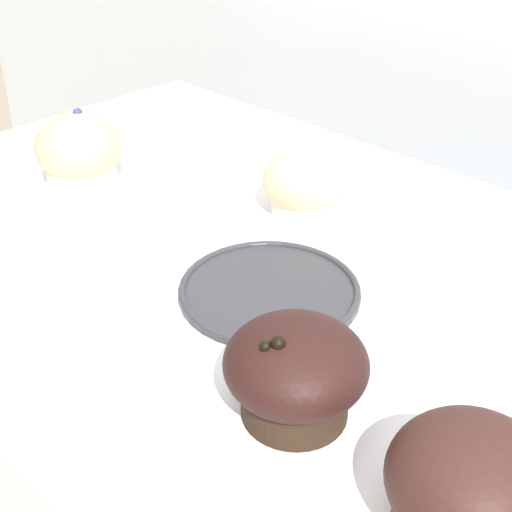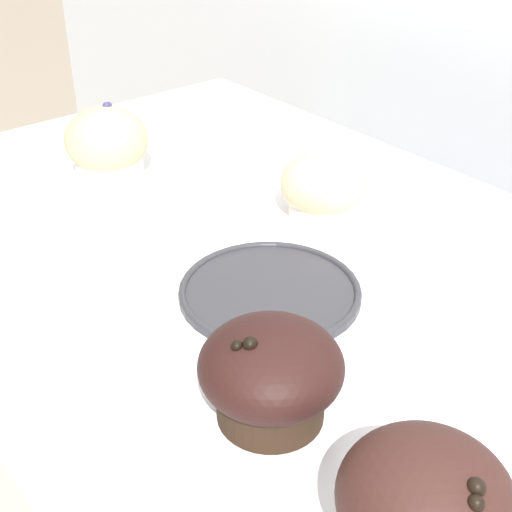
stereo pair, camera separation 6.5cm
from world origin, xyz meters
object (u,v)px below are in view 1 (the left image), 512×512
muffin_back_left (304,185)px  muffin_front_left (296,372)px  muffin_back_right (471,489)px  muffin_front_center (79,153)px  serving_plate (269,290)px

muffin_back_left → muffin_front_left: 0.32m
muffin_back_right → muffin_front_left: 0.15m
muffin_front_center → serving_plate: bearing=-2.5°
muffin_front_left → muffin_front_center: bearing=165.4°
muffin_front_center → muffin_back_right: (0.59, -0.12, -0.00)m
muffin_back_left → muffin_front_left: muffin_front_left is taller
muffin_front_center → muffin_back_left: muffin_front_center is taller
muffin_front_left → serving_plate: size_ratio=0.62×
muffin_back_left → muffin_back_right: bearing=-35.9°
muffin_front_left → serving_plate: (-0.12, 0.10, -0.04)m
muffin_back_left → serving_plate: 0.17m
muffin_back_right → serving_plate: size_ratio=0.61×
muffin_back_right → serving_plate: muffin_back_right is taller
muffin_front_center → muffin_back_left: (0.24, 0.13, -0.01)m
muffin_back_left → serving_plate: bearing=-60.1°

